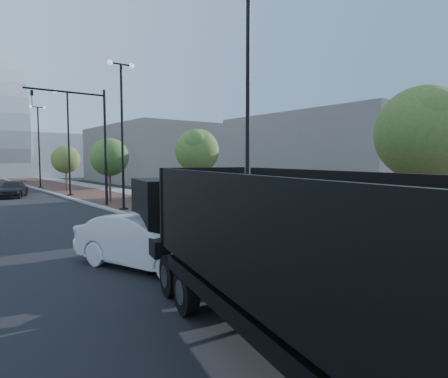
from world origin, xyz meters
TOP-DOWN VIEW (x-y plane):
  - sidewalk at (3.50, 40.00)m, footprint 7.00×140.00m
  - concrete_strip at (6.20, 40.00)m, footprint 2.40×140.00m
  - curb at (0.00, 40.00)m, footprint 0.30×140.00m
  - dump_truck at (-3.71, 6.02)m, footprint 5.08×13.46m
  - white_sedan at (-3.78, 9.40)m, footprint 3.33×5.26m
  - dark_car_far at (-3.55, 36.53)m, footprint 3.34×5.09m
  - pedestrian at (5.34, 21.31)m, footprint 0.80×0.64m
  - streetlight_1 at (0.49, 10.00)m, footprint 1.44×0.56m
  - streetlight_2 at (0.60, 22.00)m, footprint 1.72×0.56m
  - streetlight_3 at (0.49, 34.00)m, footprint 1.44×0.56m
  - streetlight_4 at (0.60, 46.00)m, footprint 1.72×0.56m
  - traffic_mast at (-0.30, 25.00)m, footprint 5.09×0.20m
  - tree_0 at (1.65, 4.02)m, footprint 2.53×2.51m
  - tree_1 at (1.65, 15.02)m, footprint 2.25×2.18m
  - tree_2 at (1.65, 27.02)m, footprint 2.85×2.85m
  - tree_3 at (1.65, 39.02)m, footprint 2.76×2.76m
  - commercial_block_ne at (16.00, 50.00)m, footprint 12.00×22.00m
  - commercial_block_e at (18.00, 20.00)m, footprint 10.00×16.00m
  - utility_cover_1 at (2.40, 8.00)m, footprint 0.50×0.50m
  - utility_cover_2 at (2.40, 19.00)m, footprint 0.50×0.50m

SIDE VIEW (x-z plane):
  - sidewalk at x=3.50m, z-range 0.00..0.12m
  - concrete_strip at x=6.20m, z-range 0.00..0.13m
  - curb at x=0.00m, z-range 0.00..0.14m
  - utility_cover_1 at x=2.40m, z-range 0.12..0.14m
  - utility_cover_2 at x=2.40m, z-range 0.12..0.14m
  - dark_car_far at x=-3.55m, z-range 0.00..1.37m
  - white_sedan at x=-3.78m, z-range 0.00..1.64m
  - pedestrian at x=5.34m, z-range 0.00..1.91m
  - dump_truck at x=-3.71m, z-range -0.24..2.82m
  - tree_3 at x=1.65m, z-range 0.94..5.61m
  - tree_2 at x=1.65m, z-range 1.01..5.89m
  - commercial_block_e at x=18.00m, z-range 0.00..7.00m
  - tree_1 at x=1.65m, z-range 1.28..6.06m
  - tree_0 at x=1.65m, z-range 1.33..6.54m
  - commercial_block_ne at x=16.00m, z-range 0.00..8.00m
  - streetlight_1 at x=0.49m, z-range -0.26..8.95m
  - streetlight_3 at x=0.49m, z-range -0.26..8.95m
  - streetlight_2 at x=0.60m, z-range 0.18..9.46m
  - streetlight_4 at x=0.60m, z-range 0.18..9.46m
  - traffic_mast at x=-0.30m, z-range 0.98..8.98m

